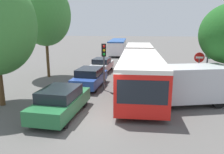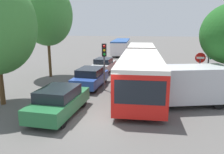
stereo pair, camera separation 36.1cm
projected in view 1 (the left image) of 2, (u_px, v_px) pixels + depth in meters
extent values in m
plane|color=#565451|center=(96.00, 120.00, 10.94)|extent=(200.00, 200.00, 0.00)
cube|color=red|center=(140.00, 75.00, 14.86)|extent=(2.90, 10.01, 2.15)
cube|color=black|center=(140.00, 69.00, 14.77)|extent=(2.91, 9.62, 0.94)
cube|color=silver|center=(141.00, 58.00, 14.59)|extent=(2.90, 10.01, 0.21)
cube|color=red|center=(139.00, 56.00, 23.99)|extent=(2.83, 6.87, 2.15)
cube|color=black|center=(139.00, 53.00, 23.90)|extent=(2.84, 6.60, 0.94)
cube|color=silver|center=(139.00, 46.00, 23.72)|extent=(2.83, 6.87, 0.21)
cylinder|color=black|center=(139.00, 62.00, 20.18)|extent=(2.00, 1.09, 1.98)
cube|color=black|center=(142.00, 92.00, 10.02)|extent=(2.35, 0.16, 1.15)
cylinder|color=black|center=(162.00, 103.00, 11.84)|extent=(0.34, 1.05, 1.05)
cylinder|color=black|center=(120.00, 101.00, 12.08)|extent=(0.34, 1.05, 1.05)
cylinder|color=black|center=(153.00, 77.00, 18.01)|extent=(0.34, 1.05, 1.05)
cylinder|color=black|center=(126.00, 76.00, 18.25)|extent=(0.34, 1.05, 1.05)
cylinder|color=black|center=(149.00, 64.00, 24.06)|extent=(0.34, 1.05, 1.05)
cylinder|color=black|center=(129.00, 64.00, 24.30)|extent=(0.34, 1.05, 1.05)
cube|color=silver|center=(118.00, 47.00, 37.55)|extent=(2.87, 11.12, 1.92)
cube|color=black|center=(118.00, 45.00, 37.48)|extent=(2.87, 10.57, 0.81)
cube|color=#234C93|center=(118.00, 40.00, 37.32)|extent=(2.87, 11.12, 0.19)
cylinder|color=black|center=(114.00, 49.00, 41.35)|extent=(0.32, 0.97, 0.96)
cylinder|color=black|center=(125.00, 49.00, 41.16)|extent=(0.32, 0.97, 0.96)
cylinder|color=black|center=(110.00, 53.00, 34.60)|extent=(0.32, 0.97, 0.96)
cylinder|color=black|center=(123.00, 53.00, 34.42)|extent=(0.32, 0.97, 0.96)
cube|color=#236638|center=(61.00, 104.00, 11.39)|extent=(2.11, 4.45, 0.70)
cube|color=black|center=(60.00, 93.00, 11.15)|extent=(1.83, 2.38, 0.54)
cylinder|color=black|center=(59.00, 100.00, 12.93)|extent=(0.27, 0.67, 0.66)
cylinder|color=black|center=(84.00, 101.00, 12.63)|extent=(0.27, 0.67, 0.66)
cylinder|color=black|center=(34.00, 119.00, 10.28)|extent=(0.27, 0.67, 0.66)
cylinder|color=black|center=(65.00, 121.00, 9.98)|extent=(0.27, 0.67, 0.66)
cube|color=#284799|center=(90.00, 79.00, 16.84)|extent=(2.08, 4.37, 0.69)
cube|color=black|center=(89.00, 72.00, 16.60)|extent=(1.80, 2.34, 0.53)
cylinder|color=black|center=(86.00, 78.00, 18.35)|extent=(0.26, 0.66, 0.65)
cylinder|color=black|center=(104.00, 79.00, 18.06)|extent=(0.26, 0.66, 0.65)
cylinder|color=black|center=(75.00, 87.00, 15.74)|extent=(0.26, 0.66, 0.65)
cylinder|color=black|center=(95.00, 88.00, 15.45)|extent=(0.26, 0.66, 0.65)
cube|color=#B7BABF|center=(102.00, 66.00, 22.67)|extent=(1.95, 4.11, 0.65)
cube|color=black|center=(102.00, 61.00, 22.45)|extent=(1.69, 2.19, 0.50)
cylinder|color=black|center=(98.00, 66.00, 24.09)|extent=(0.25, 0.62, 0.61)
cylinder|color=black|center=(111.00, 67.00, 23.82)|extent=(0.25, 0.62, 0.61)
cylinder|color=black|center=(92.00, 71.00, 21.64)|extent=(0.25, 0.62, 0.61)
cylinder|color=black|center=(106.00, 71.00, 21.37)|extent=(0.25, 0.62, 0.61)
cube|color=#B7BABF|center=(193.00, 83.00, 12.90)|extent=(4.48, 3.00, 2.00)
cube|color=#B7BABF|center=(152.00, 92.00, 12.69)|extent=(1.36, 2.07, 1.00)
cylinder|color=black|center=(163.00, 105.00, 12.03)|extent=(0.76, 0.42, 0.72)
cylinder|color=black|center=(154.00, 95.00, 13.66)|extent=(0.76, 0.42, 0.72)
cylinder|color=black|center=(219.00, 102.00, 12.46)|extent=(0.76, 0.42, 0.72)
cylinder|color=black|center=(203.00, 93.00, 14.08)|extent=(0.76, 0.42, 0.72)
cylinder|color=#56595E|center=(104.00, 67.00, 15.66)|extent=(0.12, 0.12, 3.40)
cube|color=black|center=(104.00, 50.00, 15.38)|extent=(0.37, 0.32, 0.90)
sphere|color=red|center=(104.00, 46.00, 15.17)|extent=(0.18, 0.18, 0.18)
sphere|color=#EAAD14|center=(104.00, 50.00, 15.23)|extent=(0.18, 0.18, 0.18)
sphere|color=green|center=(104.00, 54.00, 15.30)|extent=(0.18, 0.18, 0.18)
cylinder|color=#56595E|center=(198.00, 75.00, 15.45)|extent=(0.08, 0.08, 2.40)
cylinder|color=red|center=(199.00, 57.00, 15.17)|extent=(0.70, 0.03, 0.70)
cube|color=white|center=(199.00, 57.00, 15.15)|extent=(0.50, 0.04, 0.14)
cylinder|color=#56595E|center=(207.00, 67.00, 15.12)|extent=(0.10, 0.10, 3.60)
cube|color=#197A38|center=(209.00, 46.00, 14.78)|extent=(0.17, 1.40, 0.28)
cube|color=#197A38|center=(208.00, 51.00, 14.86)|extent=(0.17, 1.40, 0.28)
cube|color=#197A38|center=(208.00, 56.00, 14.93)|extent=(0.17, 1.40, 0.28)
cylinder|color=#51381E|center=(1.00, 84.00, 12.73)|extent=(0.30, 0.30, 2.56)
cylinder|color=#51381E|center=(48.00, 58.00, 19.97)|extent=(0.26, 0.26, 3.54)
ellipsoid|color=#3D7F38|center=(45.00, 15.00, 19.11)|extent=(4.52, 4.52, 5.47)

